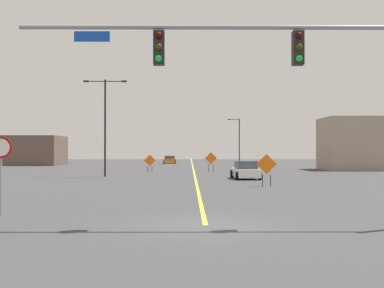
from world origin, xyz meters
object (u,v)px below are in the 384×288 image
(stop_sign, at_px, (1,160))
(street_lamp_mid_left, at_px, (238,139))
(traffic_signal_assembly, at_px, (295,64))
(street_lamp_near_left, at_px, (105,119))
(construction_sign_left_lane, at_px, (267,166))
(construction_sign_right_lane, at_px, (211,159))
(car_orange_far, at_px, (170,160))
(construction_sign_left_shoulder, at_px, (150,161))
(car_white_passing, at_px, (246,171))

(stop_sign, height_order, street_lamp_mid_left, street_lamp_mid_left)
(stop_sign, bearing_deg, traffic_signal_assembly, -11.94)
(street_lamp_mid_left, bearing_deg, street_lamp_near_left, -113.77)
(traffic_signal_assembly, relative_size, construction_sign_left_lane, 6.33)
(construction_sign_right_lane, bearing_deg, car_orange_far, 99.91)
(car_orange_far, bearing_deg, stop_sign, -92.96)
(construction_sign_left_shoulder, distance_m, car_orange_far, 31.69)
(construction_sign_left_shoulder, relative_size, car_white_passing, 0.43)
(traffic_signal_assembly, relative_size, street_lamp_mid_left, 1.80)
(traffic_signal_assembly, xyz_separation_m, street_lamp_near_left, (-10.48, 26.27, -0.02))
(construction_sign_right_lane, distance_m, construction_sign_left_shoulder, 6.27)
(construction_sign_right_lane, height_order, car_orange_far, construction_sign_right_lane)
(construction_sign_left_shoulder, bearing_deg, car_orange_far, 88.67)
(street_lamp_near_left, bearing_deg, street_lamp_mid_left, 66.23)
(street_lamp_near_left, height_order, car_orange_far, street_lamp_near_left)
(street_lamp_mid_left, height_order, construction_sign_left_lane, street_lamp_mid_left)
(street_lamp_mid_left, xyz_separation_m, construction_sign_left_shoulder, (-11.81, -26.28, -2.90))
(car_white_passing, bearing_deg, construction_sign_left_lane, -87.08)
(street_lamp_near_left, relative_size, car_white_passing, 2.00)
(construction_sign_left_lane, height_order, car_white_passing, construction_sign_left_lane)
(street_lamp_near_left, distance_m, car_white_passing, 12.88)
(street_lamp_mid_left, xyz_separation_m, construction_sign_right_lane, (-5.54, -26.27, -2.70))
(traffic_signal_assembly, bearing_deg, street_lamp_near_left, 111.75)
(street_lamp_near_left, xyz_separation_m, car_orange_far, (3.94, 39.46, -4.33))
(traffic_signal_assembly, distance_m, stop_sign, 10.50)
(construction_sign_left_lane, height_order, car_orange_far, construction_sign_left_lane)
(construction_sign_right_lane, distance_m, construction_sign_left_lane, 19.00)
(stop_sign, distance_m, street_lamp_mid_left, 60.03)
(traffic_signal_assembly, bearing_deg, construction_sign_left_lane, 83.95)
(stop_sign, height_order, car_white_passing, stop_sign)
(construction_sign_right_lane, relative_size, construction_sign_left_lane, 1.01)
(construction_sign_right_lane, bearing_deg, construction_sign_left_lane, -82.04)
(street_lamp_near_left, distance_m, construction_sign_left_lane, 16.76)
(street_lamp_near_left, height_order, construction_sign_left_lane, street_lamp_near_left)
(construction_sign_right_lane, bearing_deg, street_lamp_mid_left, 78.08)
(construction_sign_right_lane, relative_size, construction_sign_left_shoulder, 1.14)
(street_lamp_mid_left, bearing_deg, construction_sign_left_lane, -93.69)
(car_white_passing, bearing_deg, stop_sign, -117.85)
(street_lamp_mid_left, distance_m, construction_sign_left_lane, 45.26)
(construction_sign_left_shoulder, bearing_deg, street_lamp_mid_left, 65.81)
(construction_sign_right_lane, xyz_separation_m, car_white_passing, (2.24, -11.05, -0.67))
(construction_sign_right_lane, distance_m, car_white_passing, 11.30)
(construction_sign_left_shoulder, height_order, car_orange_far, construction_sign_left_shoulder)
(traffic_signal_assembly, distance_m, construction_sign_right_lane, 34.28)
(stop_sign, distance_m, car_orange_far, 63.74)
(street_lamp_mid_left, distance_m, car_white_passing, 37.62)
(stop_sign, height_order, street_lamp_near_left, street_lamp_near_left)
(stop_sign, xyz_separation_m, car_orange_far, (3.29, 63.64, -1.34))
(street_lamp_mid_left, relative_size, car_orange_far, 1.81)
(car_orange_far, bearing_deg, street_lamp_near_left, -95.70)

